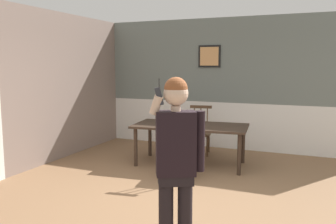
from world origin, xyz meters
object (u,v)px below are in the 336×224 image
at_px(dining_table, 190,129).
at_px(chair_near_window, 200,132).
at_px(person_figure, 176,157).
at_px(chair_by_doorway, 178,151).

height_order(dining_table, chair_near_window, chair_near_window).
distance_m(chair_near_window, person_figure, 4.20).
bearing_deg(dining_table, chair_near_window, 96.37).
bearing_deg(dining_table, person_figure, -73.11).
height_order(dining_table, person_figure, person_figure).
bearing_deg(dining_table, chair_by_doorway, -83.75).
height_order(chair_by_doorway, person_figure, person_figure).
distance_m(dining_table, chair_by_doorway, 0.90).
distance_m(chair_by_doorway, person_figure, 2.49).
bearing_deg(chair_by_doorway, dining_table, 87.98).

